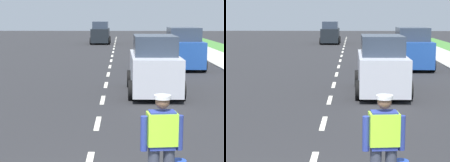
# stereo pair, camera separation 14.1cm
# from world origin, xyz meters

# --- Properties ---
(ground_plane) EXTENTS (96.00, 96.00, 0.00)m
(ground_plane) POSITION_xyz_m (0.00, 21.00, 0.00)
(ground_plane) COLOR #28282B
(lane_center_line) EXTENTS (0.14, 46.40, 0.01)m
(lane_center_line) POSITION_xyz_m (0.00, 25.20, 0.00)
(lane_center_line) COLOR silver
(lane_center_line) RESTS_ON ground
(road_worker) EXTENTS (0.75, 0.43, 1.67)m
(road_worker) POSITION_xyz_m (1.28, 1.29, 0.93)
(road_worker) COLOR #383D4C
(road_worker) RESTS_ON ground
(car_parked_far) EXTENTS (2.07, 3.91, 2.22)m
(car_parked_far) POSITION_xyz_m (3.96, 17.06, 1.03)
(car_parked_far) COLOR #1E4799
(car_parked_far) RESTS_ON ground
(car_outgoing_ahead) EXTENTS (1.93, 4.16, 2.15)m
(car_outgoing_ahead) POSITION_xyz_m (1.84, 10.03, 1.00)
(car_outgoing_ahead) COLOR silver
(car_outgoing_ahead) RESTS_ON ground
(car_oncoming_third) EXTENTS (1.98, 4.22, 2.22)m
(car_oncoming_third) POSITION_xyz_m (-1.47, 36.14, 1.03)
(car_oncoming_third) COLOR black
(car_oncoming_third) RESTS_ON ground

